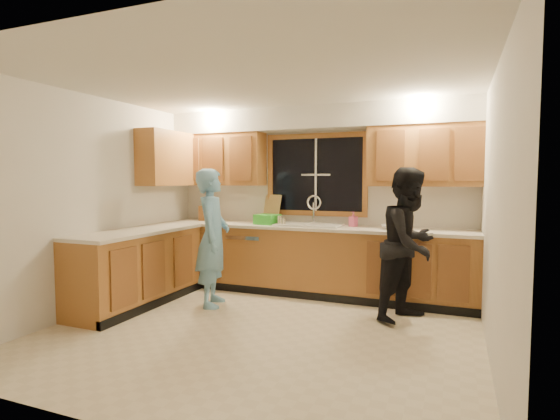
# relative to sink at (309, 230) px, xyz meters

# --- Properties ---
(floor) EXTENTS (4.20, 4.20, 0.00)m
(floor) POSITION_rel_sink_xyz_m (0.00, -1.60, -0.86)
(floor) COLOR beige
(floor) RESTS_ON ground
(ceiling) EXTENTS (4.20, 4.20, 0.00)m
(ceiling) POSITION_rel_sink_xyz_m (0.00, -1.60, 1.64)
(ceiling) COLOR silver
(wall_back) EXTENTS (4.20, 0.00, 4.20)m
(wall_back) POSITION_rel_sink_xyz_m (0.00, 0.30, 0.39)
(wall_back) COLOR silver
(wall_back) RESTS_ON ground
(wall_left) EXTENTS (0.00, 3.80, 3.80)m
(wall_left) POSITION_rel_sink_xyz_m (-2.10, -1.60, 0.39)
(wall_left) COLOR silver
(wall_left) RESTS_ON ground
(wall_right) EXTENTS (0.00, 3.80, 3.80)m
(wall_right) POSITION_rel_sink_xyz_m (2.10, -1.60, 0.39)
(wall_right) COLOR silver
(wall_right) RESTS_ON ground
(base_cabinets_back) EXTENTS (4.20, 0.60, 0.88)m
(base_cabinets_back) POSITION_rel_sink_xyz_m (0.00, -0.00, -0.42)
(base_cabinets_back) COLOR #AD6D32
(base_cabinets_back) RESTS_ON ground
(base_cabinets_left) EXTENTS (0.60, 1.90, 0.88)m
(base_cabinets_left) POSITION_rel_sink_xyz_m (-1.80, -1.25, -0.42)
(base_cabinets_left) COLOR #AD6D32
(base_cabinets_left) RESTS_ON ground
(countertop_back) EXTENTS (4.20, 0.63, 0.04)m
(countertop_back) POSITION_rel_sink_xyz_m (0.00, -0.02, 0.04)
(countertop_back) COLOR #EEDFC8
(countertop_back) RESTS_ON base_cabinets_back
(countertop_left) EXTENTS (0.63, 1.90, 0.04)m
(countertop_left) POSITION_rel_sink_xyz_m (-1.79, -1.25, 0.04)
(countertop_left) COLOR #EEDFC8
(countertop_left) RESTS_ON base_cabinets_left
(upper_cabinets_left) EXTENTS (1.35, 0.33, 0.75)m
(upper_cabinets_left) POSITION_rel_sink_xyz_m (-1.43, 0.13, 0.96)
(upper_cabinets_left) COLOR #AD6D32
(upper_cabinets_left) RESTS_ON wall_back
(upper_cabinets_right) EXTENTS (1.35, 0.33, 0.75)m
(upper_cabinets_right) POSITION_rel_sink_xyz_m (1.43, 0.13, 0.96)
(upper_cabinets_right) COLOR #AD6D32
(upper_cabinets_right) RESTS_ON wall_back
(upper_cabinets_return) EXTENTS (0.33, 0.90, 0.75)m
(upper_cabinets_return) POSITION_rel_sink_xyz_m (-1.94, -0.48, 0.96)
(upper_cabinets_return) COLOR #AD6D32
(upper_cabinets_return) RESTS_ON wall_left
(soffit) EXTENTS (4.20, 0.35, 0.30)m
(soffit) POSITION_rel_sink_xyz_m (0.00, 0.12, 1.49)
(soffit) COLOR silver
(soffit) RESTS_ON wall_back
(window_frame) EXTENTS (1.44, 0.03, 1.14)m
(window_frame) POSITION_rel_sink_xyz_m (0.00, 0.29, 0.74)
(window_frame) COLOR black
(window_frame) RESTS_ON wall_back
(sink) EXTENTS (0.86, 0.52, 0.57)m
(sink) POSITION_rel_sink_xyz_m (0.00, 0.00, 0.00)
(sink) COLOR silver
(sink) RESTS_ON countertop_back
(dishwasher) EXTENTS (0.60, 0.56, 0.82)m
(dishwasher) POSITION_rel_sink_xyz_m (-0.85, -0.01, -0.45)
(dishwasher) COLOR white
(dishwasher) RESTS_ON floor
(stove) EXTENTS (0.58, 0.75, 0.90)m
(stove) POSITION_rel_sink_xyz_m (-1.80, -1.82, -0.41)
(stove) COLOR white
(stove) RESTS_ON floor
(man) EXTENTS (0.58, 0.70, 1.66)m
(man) POSITION_rel_sink_xyz_m (-0.92, -0.95, -0.03)
(man) COLOR #6EAAD1
(man) RESTS_ON floor
(woman) EXTENTS (0.94, 1.01, 1.67)m
(woman) POSITION_rel_sink_xyz_m (1.35, -0.64, -0.03)
(woman) COLOR black
(woman) RESTS_ON floor
(knife_block) EXTENTS (0.15, 0.15, 0.22)m
(knife_block) POSITION_rel_sink_xyz_m (-1.72, 0.10, 0.17)
(knife_block) COLOR brown
(knife_block) RESTS_ON countertop_back
(cutting_board) EXTENTS (0.32, 0.21, 0.40)m
(cutting_board) POSITION_rel_sink_xyz_m (-0.64, 0.22, 0.26)
(cutting_board) COLOR tan
(cutting_board) RESTS_ON countertop_back
(dish_crate) EXTENTS (0.33, 0.32, 0.14)m
(dish_crate) POSITION_rel_sink_xyz_m (-0.60, -0.04, 0.12)
(dish_crate) COLOR green
(dish_crate) RESTS_ON countertop_back
(soap_bottle) EXTENTS (0.11, 0.12, 0.20)m
(soap_bottle) POSITION_rel_sink_xyz_m (0.57, 0.10, 0.15)
(soap_bottle) COLOR #E45783
(soap_bottle) RESTS_ON countertop_back
(bowl) EXTENTS (0.24, 0.24, 0.06)m
(bowl) POSITION_rel_sink_xyz_m (1.08, -0.04, 0.08)
(bowl) COLOR silver
(bowl) RESTS_ON countertop_back
(can_left) EXTENTS (0.07, 0.07, 0.13)m
(can_left) POSITION_rel_sink_xyz_m (-0.40, -0.09, 0.12)
(can_left) COLOR beige
(can_left) RESTS_ON countertop_back
(can_right) EXTENTS (0.07, 0.07, 0.11)m
(can_right) POSITION_rel_sink_xyz_m (-0.30, -0.19, 0.11)
(can_right) COLOR beige
(can_right) RESTS_ON countertop_back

